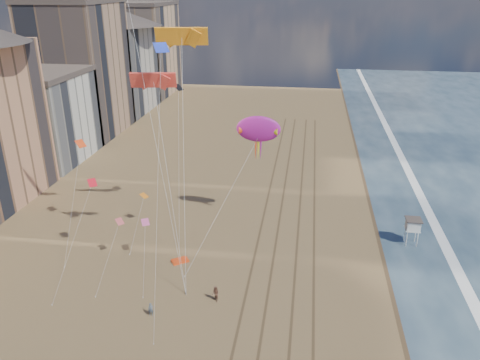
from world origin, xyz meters
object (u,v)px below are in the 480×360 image
Objects in this scene: lifeguard_stand at (413,225)px; show_kite at (258,129)px; grounded_kite at (180,261)px; kite_flyer_b at (216,294)px; kite_flyer_a at (151,309)px.

show_kite reaches higher than lifeguard_stand.
show_kite reaches higher than grounded_kite.
kite_flyer_b reaches higher than grounded_kite.
lifeguard_stand is at bearing -6.09° from show_kite.
grounded_kite is 1.11× the size of kite_flyer_b.
lifeguard_stand reaches higher than kite_flyer_a.
lifeguard_stand is 1.83× the size of grounded_kite.
kite_flyer_b is (5.90, -7.00, 0.79)m from grounded_kite.
grounded_kite is 9.19m from kite_flyer_b.
lifeguard_stand is 0.18× the size of show_kite.
kite_flyer_b reaches higher than kite_flyer_a.
lifeguard_stand is 30.27m from grounded_kite.
show_kite is 11.32× the size of kite_flyer_b.
kite_flyer_a is (-8.52, -21.21, -13.36)m from show_kite.
grounded_kite is 0.10× the size of show_kite.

